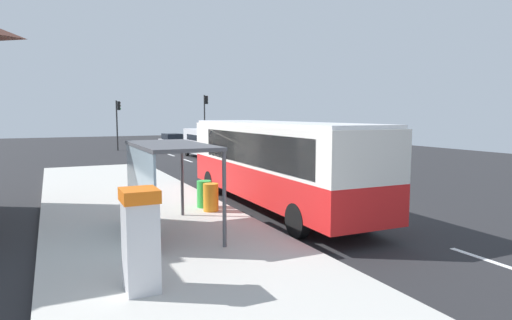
% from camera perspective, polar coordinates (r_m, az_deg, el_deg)
% --- Properties ---
extents(ground_plane, '(56.00, 92.00, 0.04)m').
position_cam_1_polar(ground_plane, '(28.35, -6.55, -1.13)').
color(ground_plane, '#262628').
extents(sidewalk_platform, '(6.20, 30.00, 0.18)m').
position_cam_1_polar(sidewalk_platform, '(15.25, -14.77, -7.03)').
color(sidewalk_platform, beige).
rests_on(sidewalk_platform, ground).
extents(lane_stripe_seg_0, '(0.16, 2.20, 0.01)m').
position_cam_1_polar(lane_stripe_seg_0, '(11.96, 28.44, -11.62)').
color(lane_stripe_seg_0, silver).
rests_on(lane_stripe_seg_0, ground).
extents(lane_stripe_seg_1, '(0.16, 2.20, 0.01)m').
position_cam_1_polar(lane_stripe_seg_1, '(15.31, 13.07, -7.27)').
color(lane_stripe_seg_1, silver).
rests_on(lane_stripe_seg_1, ground).
extents(lane_stripe_seg_2, '(0.16, 2.20, 0.01)m').
position_cam_1_polar(lane_stripe_seg_2, '(19.38, 3.82, -4.33)').
color(lane_stripe_seg_2, silver).
rests_on(lane_stripe_seg_2, ground).
extents(lane_stripe_seg_3, '(0.16, 2.20, 0.01)m').
position_cam_1_polar(lane_stripe_seg_3, '(23.81, -2.07, -2.39)').
color(lane_stripe_seg_3, silver).
rests_on(lane_stripe_seg_3, ground).
extents(lane_stripe_seg_4, '(0.16, 2.20, 0.01)m').
position_cam_1_polar(lane_stripe_seg_4, '(28.43, -6.07, -1.05)').
color(lane_stripe_seg_4, silver).
rests_on(lane_stripe_seg_4, ground).
extents(lane_stripe_seg_5, '(0.16, 2.20, 0.01)m').
position_cam_1_polar(lane_stripe_seg_5, '(33.16, -8.94, -0.08)').
color(lane_stripe_seg_5, silver).
rests_on(lane_stripe_seg_5, ground).
extents(lane_stripe_seg_6, '(0.16, 2.20, 0.01)m').
position_cam_1_polar(lane_stripe_seg_6, '(37.96, -11.09, 0.64)').
color(lane_stripe_seg_6, silver).
rests_on(lane_stripe_seg_6, ground).
extents(lane_stripe_seg_7, '(0.16, 2.20, 0.01)m').
position_cam_1_polar(lane_stripe_seg_7, '(42.80, -12.76, 1.20)').
color(lane_stripe_seg_7, silver).
rests_on(lane_stripe_seg_7, ground).
extents(bus, '(2.66, 11.04, 3.21)m').
position_cam_1_polar(bus, '(15.92, 2.29, 0.10)').
color(bus, red).
rests_on(bus, ground).
extents(white_van, '(2.05, 5.21, 2.30)m').
position_cam_1_polar(white_van, '(35.30, -6.75, 2.49)').
color(white_van, silver).
rests_on(white_van, ground).
extents(sedan_near, '(1.99, 4.47, 1.52)m').
position_cam_1_polar(sedan_near, '(45.54, -10.93, 2.51)').
color(sedan_near, '#B7B7BC').
rests_on(sedan_near, ground).
extents(ticket_machine, '(0.66, 0.76, 1.94)m').
position_cam_1_polar(ticket_machine, '(8.48, -14.92, -10.01)').
color(ticket_machine, silver).
rests_on(ticket_machine, sidewalk_platform).
extents(recycling_bin_orange, '(0.52, 0.52, 0.95)m').
position_cam_1_polar(recycling_bin_orange, '(14.98, -5.96, -4.90)').
color(recycling_bin_orange, orange).
rests_on(recycling_bin_orange, sidewalk_platform).
extents(recycling_bin_green, '(0.52, 0.52, 0.95)m').
position_cam_1_polar(recycling_bin_green, '(15.63, -6.82, -4.45)').
color(recycling_bin_green, green).
rests_on(recycling_bin_green, sidewalk_platform).
extents(traffic_light_near_side, '(0.49, 0.28, 5.47)m').
position_cam_1_polar(traffic_light_near_side, '(45.23, -6.67, 6.13)').
color(traffic_light_near_side, '#2D2D2D').
rests_on(traffic_light_near_side, ground).
extents(traffic_light_far_side, '(0.49, 0.28, 4.81)m').
position_cam_1_polar(traffic_light_far_side, '(44.03, -17.70, 5.37)').
color(traffic_light_far_side, '#2D2D2D').
rests_on(traffic_light_far_side, ground).
extents(bus_shelter, '(1.80, 4.00, 2.50)m').
position_cam_1_polar(bus_shelter, '(12.16, -12.59, -0.67)').
color(bus_shelter, '#4C4C51').
rests_on(bus_shelter, sidewalk_platform).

